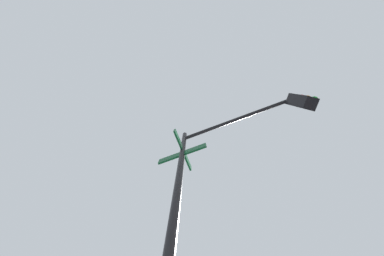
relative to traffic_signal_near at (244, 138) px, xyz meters
name	(u,v)px	position (x,y,z in m)	size (l,w,h in m)	color
traffic_signal_near	(244,138)	(0.00, 0.00, 0.00)	(2.27, 3.09, 6.26)	black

